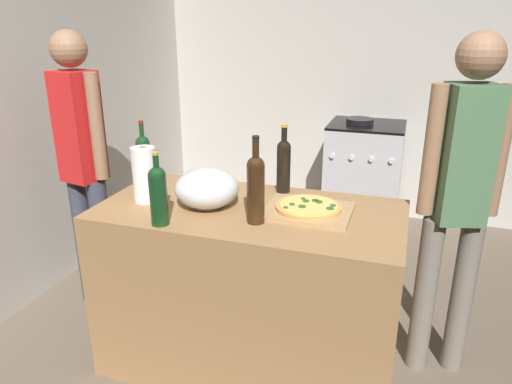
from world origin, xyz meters
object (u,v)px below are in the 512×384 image
mixing_bowl (207,188)px  stove (363,177)px  person_in_stripes (83,158)px  wine_bottle_amber (144,158)px  wine_bottle_dark (256,186)px  wine_bottle_clear (284,163)px  person_in_red (459,192)px  pizza (308,207)px  wine_bottle_green (158,193)px  paper_towel_roll (145,175)px

mixing_bowl → stove: 2.16m
person_in_stripes → mixing_bowl: bearing=-16.7°
wine_bottle_amber → wine_bottle_dark: bearing=-22.5°
wine_bottle_clear → person_in_red: (0.85, -0.01, -0.06)m
person_in_red → wine_bottle_dark: bearing=-154.4°
pizza → wine_bottle_clear: size_ratio=0.86×
wine_bottle_green → wine_bottle_clear: bearing=55.0°
mixing_bowl → paper_towel_roll: paper_towel_roll is taller
stove → person_in_stripes: (-1.47, -1.74, 0.51)m
paper_towel_roll → wine_bottle_amber: wine_bottle_amber is taller
stove → wine_bottle_amber: bearing=-119.1°
pizza → wine_bottle_clear: (-0.19, 0.25, 0.13)m
mixing_bowl → wine_bottle_clear: wine_bottle_clear is taller
pizza → stove: bearing=87.9°
wine_bottle_green → person_in_red: person_in_red is taller
wine_bottle_amber → wine_bottle_clear: bearing=9.1°
wine_bottle_amber → stove: 2.16m
wine_bottle_clear → person_in_red: person_in_red is taller
wine_bottle_amber → mixing_bowl: bearing=-23.7°
wine_bottle_green → wine_bottle_amber: 0.58m
pizza → wine_bottle_dark: bearing=-138.5°
paper_towel_roll → wine_bottle_amber: (-0.14, 0.22, 0.01)m
paper_towel_roll → wine_bottle_dark: bearing=-7.7°
pizza → person_in_stripes: person_in_stripes is taller
wine_bottle_dark → stove: size_ratio=0.41×
wine_bottle_dark → wine_bottle_green: wine_bottle_dark is taller
wine_bottle_clear → wine_bottle_dark: size_ratio=0.91×
wine_bottle_clear → paper_towel_roll: bearing=-150.8°
mixing_bowl → wine_bottle_clear: 0.44m
wine_bottle_dark → paper_towel_roll: bearing=172.3°
pizza → wine_bottle_clear: 0.34m
stove → person_in_stripes: size_ratio=0.57×
wine_bottle_green → pizza: bearing=29.1°
person_in_stripes → wine_bottle_green: bearing=-33.6°
wine_bottle_clear → wine_bottle_amber: 0.76m
pizza → wine_bottle_dark: 0.30m
paper_towel_roll → person_in_red: person_in_red is taller
person_in_stripes → person_in_red: person_in_red is taller
wine_bottle_green → person_in_stripes: person_in_stripes is taller
wine_bottle_amber → person_in_red: bearing=3.8°
paper_towel_roll → wine_bottle_dark: wine_bottle_dark is taller
wine_bottle_clear → person_in_stripes: size_ratio=0.21×
mixing_bowl → wine_bottle_clear: bearing=47.8°
wine_bottle_clear → person_in_red: 0.85m
wine_bottle_amber → person_in_stripes: size_ratio=0.21×
stove → pizza: bearing=-92.1°
wine_bottle_dark → wine_bottle_amber: wine_bottle_dark is taller
mixing_bowl → wine_bottle_green: size_ratio=0.94×
mixing_bowl → person_in_red: person_in_red is taller
mixing_bowl → person_in_red: bearing=15.1°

